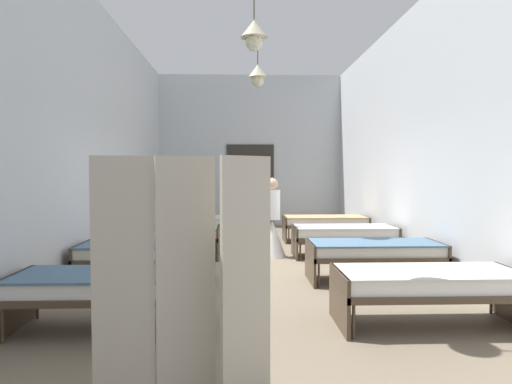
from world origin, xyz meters
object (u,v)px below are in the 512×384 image
bed_right_row_2 (344,233)px  bed_left_row_2 (168,234)px  bed_left_row_3 (181,223)px  bed_left_row_1 (147,253)px  nurse_near_aisle (272,229)px  potted_plant (249,200)px  bed_right_row_3 (325,222)px  bed_right_row_0 (429,283)px  privacy_screen (185,279)px  bed_right_row_1 (374,251)px  bed_left_row_0 (108,286)px

bed_right_row_2 → bed_left_row_2: bearing=180.0°
bed_left_row_3 → bed_left_row_2: bearing=-90.0°
bed_left_row_1 → nurse_near_aisle: size_ratio=1.28×
nurse_near_aisle → potted_plant: (-0.34, 3.91, 0.28)m
potted_plant → bed_right_row_3: bearing=-50.4°
bed_right_row_3 → bed_right_row_2: bearing=-90.0°
bed_right_row_3 → nurse_near_aisle: bearing=-125.8°
potted_plant → bed_left_row_1: bearing=-105.2°
bed_left_row_2 → bed_right_row_3: bearing=30.1°
bed_right_row_0 → bed_right_row_2: bearing=90.0°
bed_left_row_3 → privacy_screen: size_ratio=1.12×
bed_right_row_2 → nurse_near_aisle: bearing=178.6°
bed_right_row_1 → bed_left_row_2: (-3.28, 1.90, 0.00)m
privacy_screen → potted_plant: bearing=65.2°
bed_right_row_2 → privacy_screen: 5.76m
bed_right_row_1 → bed_right_row_3: 3.80m
bed_right_row_0 → bed_right_row_1: 1.90m
potted_plant → privacy_screen: 9.22m
bed_left_row_2 → privacy_screen: 5.36m
bed_right_row_1 → bed_right_row_2: bearing=90.0°
bed_left_row_1 → bed_right_row_2: 3.79m
bed_right_row_0 → nurse_near_aisle: bearing=109.4°
bed_left_row_2 → privacy_screen: bearing=-79.8°
bed_right_row_1 → nurse_near_aisle: nurse_near_aisle is taller
potted_plant → privacy_screen: size_ratio=0.82×
bed_left_row_2 → bed_left_row_3: same height
bed_left_row_3 → bed_right_row_3: size_ratio=1.00×
bed_left_row_3 → bed_right_row_3: 3.28m
bed_left_row_0 → bed_right_row_3: size_ratio=1.00×
nurse_near_aisle → privacy_screen: 5.39m
bed_right_row_0 → bed_left_row_3: 6.57m
bed_right_row_2 → potted_plant: (-1.69, 3.94, 0.37)m
bed_right_row_0 → nurse_near_aisle: nurse_near_aisle is taller
bed_left_row_0 → bed_left_row_1: (0.00, 1.90, 0.00)m
bed_left_row_1 → bed_right_row_3: same height
bed_right_row_0 → bed_left_row_2: same height
nurse_near_aisle → bed_left_row_0: bearing=-172.5°
privacy_screen → bed_left_row_0: bearing=102.3°
bed_left_row_0 → bed_right_row_3: same height
bed_left_row_3 → nurse_near_aisle: size_ratio=1.28×
bed_left_row_0 → privacy_screen: size_ratio=1.12×
bed_left_row_1 → potted_plant: size_ratio=1.36×
bed_left_row_2 → potted_plant: size_ratio=1.36×
bed_left_row_0 → privacy_screen: privacy_screen is taller
nurse_near_aisle → bed_right_row_1: bearing=-111.0°
bed_left_row_0 → bed_right_row_0: size_ratio=1.00×
bed_right_row_3 → privacy_screen: privacy_screen is taller
bed_right_row_0 → bed_left_row_3: (-3.28, 5.70, 0.00)m
bed_left_row_1 → bed_left_row_2: same height
bed_right_row_1 → nurse_near_aisle: (-1.35, 1.93, 0.09)m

